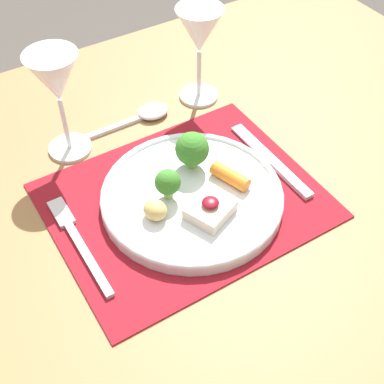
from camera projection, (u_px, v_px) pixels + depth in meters
dining_table at (185, 238)px, 0.89m from camera, size 1.36×0.97×0.75m
placemat at (184, 200)px, 0.82m from camera, size 0.40×0.32×0.00m
dinner_plate at (192, 193)px, 0.81m from camera, size 0.28×0.28×0.08m
fork at (76, 238)px, 0.77m from camera, size 0.02×0.20×0.01m
knife at (276, 164)px, 0.87m from camera, size 0.02×0.20×0.01m
spoon at (145, 114)px, 0.96m from camera, size 0.18×0.05×0.02m
wine_glass_near at (199, 35)px, 0.91m from camera, size 0.08×0.08×0.18m
wine_glass_far at (56, 83)px, 0.81m from camera, size 0.08×0.08×0.18m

